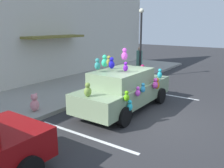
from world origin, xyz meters
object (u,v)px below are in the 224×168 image
(pedestrian_near_shopfront, at_px, (139,62))
(plush_covered_car, at_px, (124,89))
(teddy_bear_on_sidewalk, at_px, (35,103))
(street_lamp_post, at_px, (141,35))

(pedestrian_near_shopfront, bearing_deg, plush_covered_car, -156.83)
(plush_covered_car, relative_size, pedestrian_near_shopfront, 2.68)
(teddy_bear_on_sidewalk, relative_size, street_lamp_post, 0.16)
(plush_covered_car, height_order, teddy_bear_on_sidewalk, plush_covered_car)
(street_lamp_post, xyz_separation_m, pedestrian_near_shopfront, (0.20, 0.17, -1.63))
(street_lamp_post, height_order, pedestrian_near_shopfront, street_lamp_post)
(plush_covered_car, height_order, street_lamp_post, street_lamp_post)
(plush_covered_car, bearing_deg, pedestrian_near_shopfront, 23.17)
(street_lamp_post, distance_m, pedestrian_near_shopfront, 1.66)
(plush_covered_car, relative_size, street_lamp_post, 1.15)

